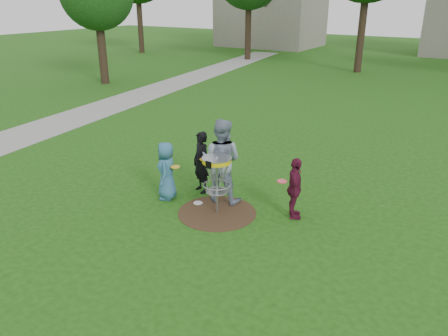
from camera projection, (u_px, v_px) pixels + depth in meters
The scene contains 10 objects.
ground at pixel (217, 213), 9.99m from camera, with size 100.00×100.00×0.00m, color #19470F.
dirt_patch at pixel (217, 212), 9.99m from camera, with size 1.80×1.80×0.01m, color #47331E.
concrete_path at pixel (134, 98), 21.22m from camera, with size 2.20×40.00×0.02m, color #9E9E99.
player_blue at pixel (167, 171), 10.48m from camera, with size 0.70×0.45×1.43m, color #316686.
player_black at pixel (201, 162), 10.81m from camera, with size 0.57×0.37×1.56m, color black.
player_grey at pixel (221, 161), 10.25m from camera, with size 0.99×0.77×2.03m, color gray.
player_maroon at pixel (295, 189), 9.53m from camera, with size 0.82×0.34×1.40m, color #5B142E.
disc_on_grass at pixel (198, 203), 10.43m from camera, with size 0.22×0.22×0.02m, color silver.
disc_golf_basket at pixel (217, 171), 9.61m from camera, with size 0.66×0.67×1.38m.
held_discs at pixel (219, 165), 10.05m from camera, with size 2.71×0.81×0.40m.
Camera 1 is at (4.85, -7.48, 4.62)m, focal length 35.00 mm.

